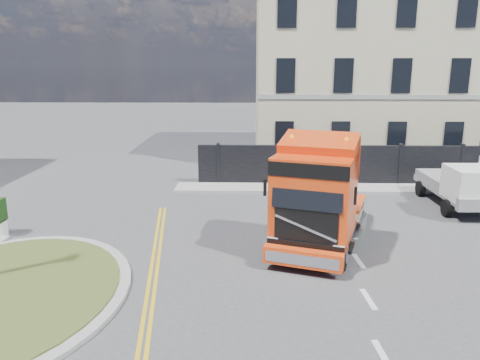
{
  "coord_description": "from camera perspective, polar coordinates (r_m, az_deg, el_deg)",
  "views": [
    {
      "loc": [
        -0.41,
        -13.83,
        5.9
      ],
      "look_at": [
        -0.78,
        2.65,
        1.8
      ],
      "focal_mm": 35.0,
      "sensor_mm": 36.0,
      "label": 1
    }
  ],
  "objects": [
    {
      "name": "flatbed_pickup",
      "position": [
        21.0,
        25.89,
        -0.76
      ],
      "size": [
        2.14,
        4.8,
        1.99
      ],
      "rotation": [
        0.0,
        0.0,
        0.02
      ],
      "color": "gray",
      "rests_on": "ground"
    },
    {
      "name": "truck",
      "position": [
        15.18,
        9.49,
        -2.48
      ],
      "size": [
        4.14,
        6.57,
        3.69
      ],
      "rotation": [
        0.0,
        0.0,
        -0.33
      ],
      "color": "black",
      "rests_on": "ground"
    },
    {
      "name": "hoarding_fence",
      "position": [
        24.36,
        17.85,
        1.68
      ],
      "size": [
        18.8,
        0.25,
        2.0
      ],
      "color": "black",
      "rests_on": "ground"
    },
    {
      "name": "pavement_far",
      "position": [
        23.58,
        17.0,
        -1.0
      ],
      "size": [
        20.0,
        1.6,
        0.12
      ],
      "primitive_type": "cube",
      "color": "#999993",
      "rests_on": "ground"
    },
    {
      "name": "georgian_building",
      "position": [
        31.0,
        13.58,
        13.35
      ],
      "size": [
        12.3,
        10.3,
        12.8
      ],
      "color": "beige",
      "rests_on": "ground"
    },
    {
      "name": "ground",
      "position": [
        15.04,
        2.76,
        -9.15
      ],
      "size": [
        120.0,
        120.0,
        0.0
      ],
      "primitive_type": "plane",
      "color": "#424244",
      "rests_on": "ground"
    }
  ]
}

